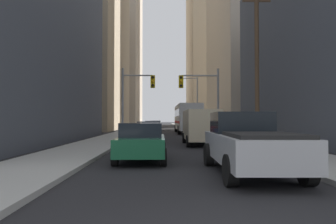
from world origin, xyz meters
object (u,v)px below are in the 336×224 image
at_px(sedan_green, 142,142).
at_px(sedan_maroon, 152,127).
at_px(city_bus, 187,117).
at_px(cargo_van_beige, 201,125).
at_px(sedan_white, 155,126).
at_px(sedan_blue, 149,132).
at_px(traffic_signal_near_left, 136,92).
at_px(pickup_truck_silver, 248,143).
at_px(traffic_signal_near_right, 201,92).

relative_size(sedan_green, sedan_maroon, 1.00).
relative_size(city_bus, sedan_green, 2.74).
height_order(city_bus, cargo_van_beige, city_bus).
xyz_separation_m(city_bus, sedan_maroon, (-4.19, -1.50, -1.16)).
bearing_deg(sedan_white, city_bus, -66.66).
bearing_deg(sedan_blue, traffic_signal_near_left, 109.68).
bearing_deg(sedan_white, sedan_maroon, -90.66).
bearing_deg(city_bus, pickup_truck_silver, -91.07).
distance_m(sedan_white, traffic_signal_near_left, 21.03).
height_order(pickup_truck_silver, sedan_maroon, pickup_truck_silver).
bearing_deg(city_bus, traffic_signal_near_left, -114.89).
distance_m(city_bus, traffic_signal_near_left, 12.66).
xyz_separation_m(sedan_white, traffic_signal_near_left, (-1.19, -20.75, 3.22)).
height_order(sedan_green, sedan_blue, same).
bearing_deg(sedan_green, traffic_signal_near_right, 72.99).
distance_m(sedan_green, sedan_white, 34.43).
distance_m(sedan_green, sedan_maroon, 23.51).
relative_size(traffic_signal_near_left, traffic_signal_near_right, 1.00).
xyz_separation_m(sedan_green, sedan_white, (-0.10, 34.43, 0.00)).
height_order(cargo_van_beige, traffic_signal_near_right, traffic_signal_near_right).
xyz_separation_m(city_bus, sedan_blue, (-4.10, -14.57, -1.16)).
relative_size(city_bus, sedan_maroon, 2.72).
bearing_deg(sedan_maroon, cargo_van_beige, -77.10).
relative_size(sedan_green, sedan_white, 0.99).
height_order(pickup_truck_silver, traffic_signal_near_right, traffic_signal_near_right).
relative_size(city_bus, sedan_blue, 2.73).
relative_size(pickup_truck_silver, sedan_white, 1.28).
distance_m(traffic_signal_near_left, traffic_signal_near_right, 5.48).
distance_m(sedan_blue, traffic_signal_near_right, 6.31).
xyz_separation_m(traffic_signal_near_left, traffic_signal_near_right, (5.48, 0.00, 0.03)).
bearing_deg(cargo_van_beige, traffic_signal_near_left, 128.31).
relative_size(pickup_truck_silver, sedan_green, 1.29).
bearing_deg(sedan_blue, sedan_white, 89.92).
relative_size(sedan_blue, traffic_signal_near_right, 0.70).
distance_m(city_bus, pickup_truck_silver, 27.90).
relative_size(city_bus, sedan_white, 2.71).
distance_m(city_bus, traffic_signal_near_right, 11.52).
bearing_deg(cargo_van_beige, sedan_white, 97.43).
relative_size(cargo_van_beige, traffic_signal_near_right, 0.87).
height_order(sedan_green, sedan_white, same).
bearing_deg(sedan_green, cargo_van_beige, 66.56).
xyz_separation_m(pickup_truck_silver, cargo_van_beige, (-0.07, 10.65, 0.35)).
distance_m(sedan_green, traffic_signal_near_right, 14.68).
xyz_separation_m(city_bus, sedan_green, (-3.96, -25.01, -1.16)).
relative_size(pickup_truck_silver, sedan_blue, 1.29).
relative_size(city_bus, traffic_signal_near_right, 1.92).
bearing_deg(city_bus, cargo_van_beige, -91.95).
xyz_separation_m(cargo_van_beige, sedan_white, (-3.48, 26.66, -0.52)).
relative_size(pickup_truck_silver, traffic_signal_near_left, 0.91).
bearing_deg(pickup_truck_silver, city_bus, 88.93).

